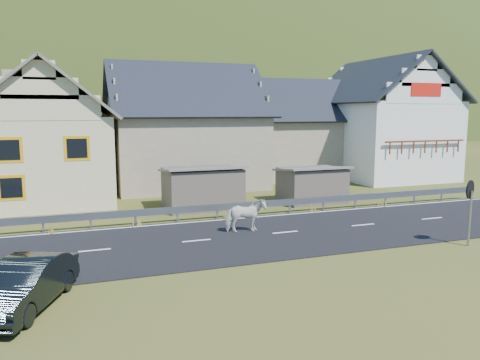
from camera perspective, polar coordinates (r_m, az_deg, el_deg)
name	(u,v)px	position (r m, az deg, el deg)	size (l,w,h in m)	color
ground	(285,233)	(20.72, 5.52, -6.47)	(160.00, 160.00, 0.00)	#334516
road	(285,233)	(20.72, 5.52, -6.42)	(60.00, 7.00, 0.04)	black
lane_markings	(285,232)	(20.71, 5.52, -6.35)	(60.00, 6.60, 0.01)	silver
guardrail	(255,205)	(23.89, 1.79, -3.06)	(28.10, 0.09, 0.75)	#93969B
shed_left	(202,188)	(25.82, -4.63, -1.00)	(4.30, 3.30, 2.40)	#61574A
shed_right	(312,185)	(27.76, 8.72, -0.62)	(3.80, 2.90, 2.20)	#61574A
house_cream	(47,127)	(30.16, -22.48, 5.96)	(7.80, 9.80, 8.30)	beige
house_stone_a	(184,121)	(33.97, -6.81, 7.20)	(10.80, 9.80, 8.90)	gray
house_stone_b	(297,124)	(39.27, 7.00, 6.77)	(9.80, 8.80, 8.10)	gray
house_white	(381,114)	(39.83, 16.81, 7.69)	(8.80, 10.80, 9.70)	white
mountain	(110,173)	(200.18, -15.57, 0.81)	(440.00, 280.00, 260.00)	#253711
horse	(245,215)	(20.51, 0.67, -4.35)	(1.75, 0.80, 1.48)	silver
car	(25,284)	(14.19, -24.71, -11.48)	(1.40, 4.03, 1.33)	black
traffic_mirror	(470,198)	(20.46, 26.22, -1.97)	(0.69, 0.36, 2.63)	#93969B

